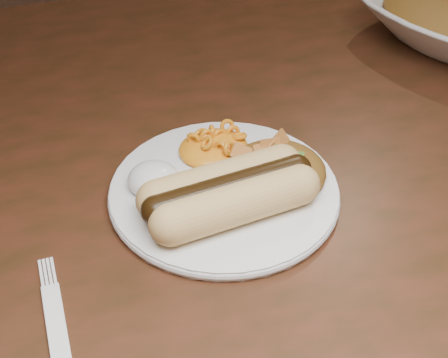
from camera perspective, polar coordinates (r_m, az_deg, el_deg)
name	(u,v)px	position (r m, az deg, el deg)	size (l,w,h in m)	color
table	(195,220)	(0.73, -2.70, -3.80)	(1.60, 0.90, 0.75)	#4B2014
plate	(224,191)	(0.61, 0.00, -1.14)	(0.22, 0.22, 0.01)	white
hotdog	(229,192)	(0.57, 0.48, -1.17)	(0.14, 0.08, 0.04)	#FFD27F
mac_and_cheese	(214,141)	(0.65, -0.95, 3.51)	(0.07, 0.07, 0.03)	#FE9D22
sour_cream	(153,174)	(0.61, -6.50, 0.49)	(0.05, 0.05, 0.03)	white
taco_salad	(276,164)	(0.61, 4.75, 1.42)	(0.10, 0.10, 0.05)	#A62D11
fork	(57,333)	(0.52, -14.99, -13.42)	(0.02, 0.15, 0.00)	white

